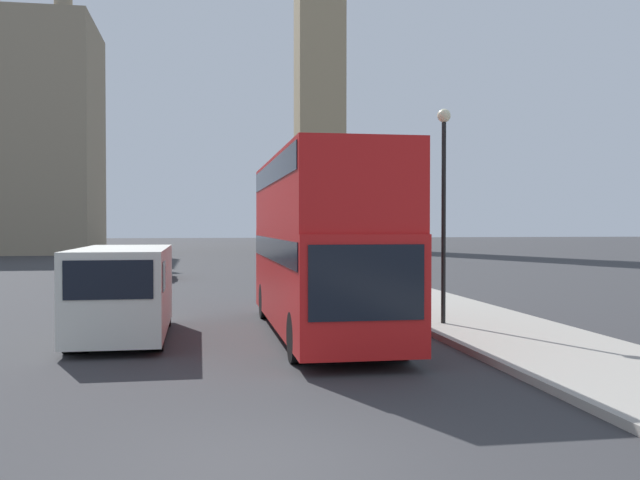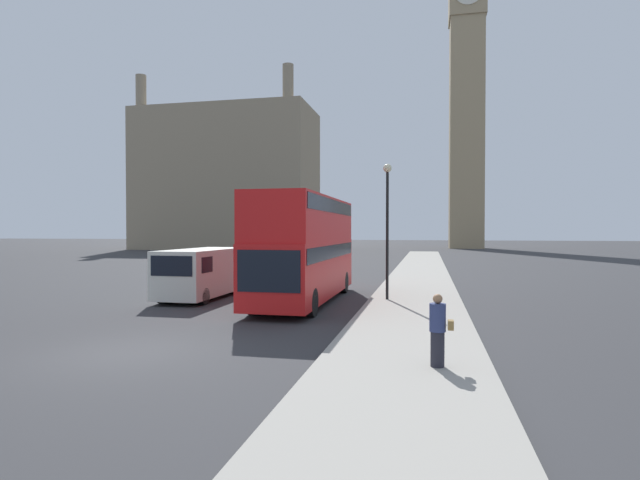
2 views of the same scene
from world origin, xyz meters
TOP-DOWN VIEW (x-y plane):
  - ground_plane at (0.00, 0.00)m, footprint 300.00×300.00m
  - clock_tower at (13.88, 78.42)m, footprint 6.07×6.24m
  - red_double_decker_bus at (2.32, 9.57)m, footprint 2.52×10.10m
  - white_van at (-2.56, 9.78)m, footprint 2.16×5.76m
  - street_lamp at (5.78, 10.15)m, footprint 0.36×0.36m
  - parked_sedan at (-3.16, 29.72)m, footprint 1.83×4.74m

SIDE VIEW (x-z plane):
  - ground_plane at x=0.00m, z-range 0.00..0.00m
  - parked_sedan at x=-3.16m, z-range -0.06..1.40m
  - white_van at x=-2.56m, z-range 0.09..2.32m
  - red_double_decker_bus at x=2.32m, z-range 0.24..4.72m
  - street_lamp at x=5.78m, z-range 1.05..6.81m
  - clock_tower at x=13.88m, z-range 0.74..57.51m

